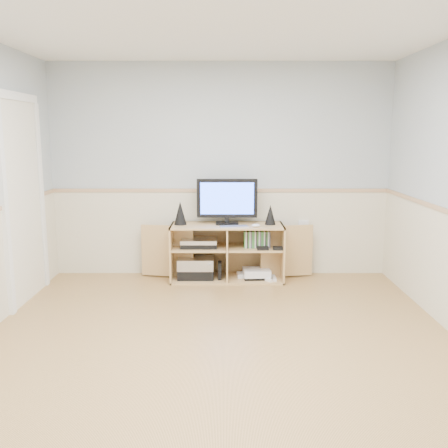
{
  "coord_description": "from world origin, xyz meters",
  "views": [
    {
      "loc": [
        0.04,
        -3.67,
        1.69
      ],
      "look_at": [
        0.04,
        1.2,
        0.8
      ],
      "focal_mm": 40.0,
      "sensor_mm": 36.0,
      "label": 1
    }
  ],
  "objects": [
    {
      "name": "room",
      "position": [
        -0.06,
        0.12,
        1.22
      ],
      "size": [
        4.04,
        4.54,
        2.54
      ],
      "color": "tan",
      "rests_on": "ground"
    },
    {
      "name": "media_cabinet",
      "position": [
        0.08,
        2.03,
        0.33
      ],
      "size": [
        2.03,
        0.49,
        0.65
      ],
      "color": "tan",
      "rests_on": "floor"
    },
    {
      "name": "av_components",
      "position": [
        -0.27,
        1.98,
        0.22
      ],
      "size": [
        0.51,
        0.31,
        0.47
      ],
      "color": "black",
      "rests_on": "media_cabinet"
    },
    {
      "name": "game_cases",
      "position": [
        0.42,
        1.96,
        0.48
      ],
      "size": [
        0.3,
        0.14,
        0.19
      ],
      "primitive_type": "cube",
      "color": "#3F8C3F",
      "rests_on": "media_cabinet"
    },
    {
      "name": "keyboard",
      "position": [
        0.15,
        1.84,
        0.66
      ],
      "size": [
        0.33,
        0.17,
        0.01
      ],
      "primitive_type": "cube",
      "rotation": [
        0.0,
        0.0,
        0.16
      ],
      "color": "silver",
      "rests_on": "media_cabinet"
    },
    {
      "name": "speaker_right",
      "position": [
        0.58,
        2.0,
        0.77
      ],
      "size": [
        0.13,
        0.13,
        0.23
      ],
      "primitive_type": "cone",
      "color": "black",
      "rests_on": "media_cabinet"
    },
    {
      "name": "mouse",
      "position": [
        0.4,
        1.84,
        0.67
      ],
      "size": [
        0.11,
        0.08,
        0.04
      ],
      "primitive_type": "ellipsoid",
      "rotation": [
        0.0,
        0.0,
        0.19
      ],
      "color": "white",
      "rests_on": "media_cabinet"
    },
    {
      "name": "speaker_left",
      "position": [
        -0.46,
        2.0,
        0.78
      ],
      "size": [
        0.15,
        0.15,
        0.27
      ],
      "primitive_type": "cone",
      "color": "black",
      "rests_on": "media_cabinet"
    },
    {
      "name": "monitor",
      "position": [
        0.08,
        2.02,
        0.94
      ],
      "size": [
        0.7,
        0.18,
        0.53
      ],
      "color": "black",
      "rests_on": "media_cabinet"
    },
    {
      "name": "wall_outlet",
      "position": [
        1.0,
        2.23,
        0.6
      ],
      "size": [
        0.12,
        0.03,
        0.12
      ],
      "primitive_type": "cube",
      "color": "white",
      "rests_on": "wall_back"
    },
    {
      "name": "game_consoles",
      "position": [
        0.41,
        1.96,
        0.07
      ],
      "size": [
        0.45,
        0.3,
        0.11
      ],
      "color": "white",
      "rests_on": "media_cabinet"
    }
  ]
}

